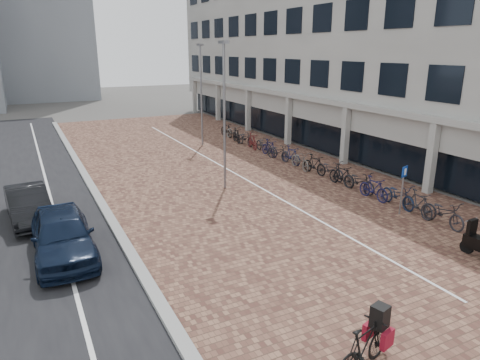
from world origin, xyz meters
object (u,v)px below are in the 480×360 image
at_px(car_navy, 62,235).
at_px(car_dark, 28,204).
at_px(hero_bike, 364,347).
at_px(parking_sign, 403,184).

relative_size(car_navy, car_dark, 1.12).
relative_size(car_dark, hero_bike, 2.10).
height_order(car_navy, car_dark, car_navy).
bearing_deg(parking_sign, car_dark, 135.33).
bearing_deg(car_navy, parking_sign, -9.29).
xyz_separation_m(car_navy, parking_sign, (12.56, -2.17, 0.56)).
bearing_deg(hero_bike, parking_sign, -66.12).
relative_size(hero_bike, parking_sign, 0.95).
xyz_separation_m(car_dark, hero_bike, (5.89, -12.31, -0.09)).
bearing_deg(parking_sign, hero_bike, -160.82).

